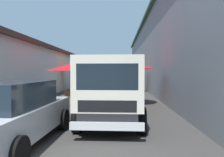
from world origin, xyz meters
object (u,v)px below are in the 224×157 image
Objects in this scene: fruit_stall_far_left at (133,73)px; vendor_in_shade at (129,84)px; delivery_truck at (111,93)px; fruit_stall_far_right at (70,71)px; vendor_by_crates at (140,85)px; parked_scooter at (49,94)px; fruit_stall_near_right at (77,71)px; hatchback_car at (9,113)px; fruit_stall_near_left at (131,70)px.

vendor_in_shade is at bearing 172.97° from fruit_stall_far_left.
vendor_in_shade is at bearing -6.11° from delivery_truck.
fruit_stall_far_right is 1.49× the size of vendor_by_crates.
fruit_stall_far_right is at bearing -121.01° from parked_scooter.
vendor_by_crates is 0.96× the size of parked_scooter.
vendor_in_shade is (-3.99, -4.20, -0.87)m from fruit_stall_near_right.
fruit_stall_far_right is 0.49× the size of delivery_truck.
hatchback_car is 2.60× the size of vendor_in_shade.
parked_scooter is at bearing 10.96° from hatchback_car.
fruit_stall_near_right is 6.50m from parked_scooter.
fruit_stall_far_left is at bearing -7.03° from vendor_in_shade.
fruit_stall_far_right is at bearing 26.05° from delivery_truck.
delivery_truck is 6.63m from parked_scooter.
vendor_by_crates is (7.72, -3.67, 0.20)m from hatchback_car.
fruit_stall_near_left is 1.16× the size of fruit_stall_far_left.
fruit_stall_far_left reaches higher than fruit_stall_far_right.
parked_scooter is (-2.38, 4.50, -0.42)m from vendor_in_shade.
delivery_truck is (-4.68, -2.29, -0.64)m from fruit_stall_far_right.
vendor_in_shade is (3.20, -3.13, -0.81)m from fruit_stall_far_right.
fruit_stall_far_left is (6.95, -0.49, -0.20)m from fruit_stall_near_left.
fruit_stall_near_left is at bearing 179.31° from vendor_in_shade.
hatchback_car is (-6.37, -0.03, -0.94)m from fruit_stall_far_right.
delivery_truck reaches higher than hatchback_car.
fruit_stall_near_left reaches higher than delivery_truck.
fruit_stall_near_left is 1.50× the size of parked_scooter.
vendor_by_crates is (-5.46, -0.12, -0.61)m from fruit_stall_far_left.
hatchback_car is 2.35× the size of parked_scooter.
fruit_stall_near_right is 1.52× the size of vendor_in_shade.
vendor_by_crates reaches higher than hatchback_car.
vendor_in_shade is 5.10m from parked_scooter.
vendor_by_crates is at bearing -22.13° from fruit_stall_near_left.
fruit_stall_near_right is at bearing 15.82° from delivery_truck.
fruit_stall_far_left reaches higher than vendor_in_shade.
fruit_stall_far_right is 0.95× the size of fruit_stall_near_left.
hatchback_car is at bearing 126.72° from delivery_truck.
fruit_stall_far_left is at bearing -94.55° from fruit_stall_near_right.
fruit_stall_near_right is at bearing 29.64° from fruit_stall_near_left.
delivery_truck is at bearing 173.89° from vendor_in_shade.
fruit_stall_far_left is 0.44× the size of delivery_truck.
vendor_in_shade is (9.56, -3.10, 0.13)m from hatchback_car.
fruit_stall_far_left is at bearing 1.25° from vendor_by_crates.
fruit_stall_near_right is at bearing 46.52° from vendor_in_shade.
fruit_stall_far_left is 11.58m from delivery_truck.
fruit_stall_far_left is at bearing -27.69° from fruit_stall_far_right.
fruit_stall_far_left is 3.71m from vendor_in_shade.
vendor_by_crates is 1.93m from vendor_in_shade.
vendor_by_crates reaches higher than vendor_in_shade.
hatchback_car is at bearing -175.36° from fruit_stall_near_right.
fruit_stall_far_right is 1.10× the size of fruit_stall_far_left.
fruit_stall_far_right is at bearing 0.24° from hatchback_car.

